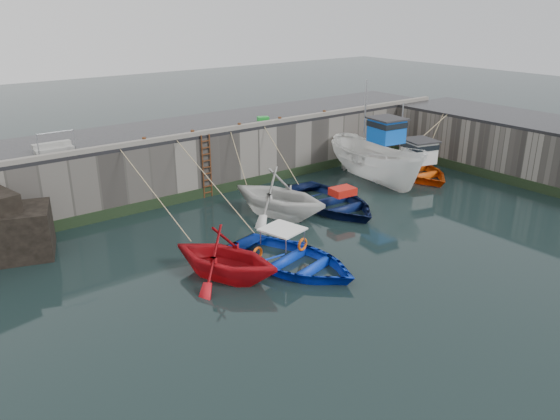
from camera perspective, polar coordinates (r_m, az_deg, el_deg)
ground at (r=21.75m, az=10.54°, el=-4.52°), size 120.00×120.00×0.00m
quay_back at (r=30.47m, az=-6.83°, el=6.08°), size 30.00×5.00×3.00m
quay_right at (r=34.06m, az=24.39°, el=5.94°), size 5.00×15.00×3.00m
road_back at (r=30.11m, az=-6.96°, el=8.99°), size 30.00×5.00×0.16m
road_right at (r=33.73m, az=24.79°, el=8.52°), size 5.00×15.00×0.16m
kerb_back at (r=28.11m, az=-4.50°, el=8.61°), size 30.00×0.30×0.20m
algae_back at (r=28.74m, az=-4.13°, el=2.67°), size 30.00×0.08×0.50m
algae_right at (r=32.22m, az=21.84°, el=3.21°), size 0.08×15.00×0.50m
ladder at (r=27.32m, az=-7.66°, el=4.52°), size 0.51×0.08×3.20m
boat_near_white at (r=19.77m, az=-5.69°, el=-6.96°), size 5.07×5.36×2.23m
boat_near_white_rope at (r=23.98m, az=-12.31°, el=-2.19°), size 0.04×6.03×3.10m
boat_near_blue at (r=20.40m, az=1.36°, el=-5.94°), size 4.95×6.07×1.10m
boat_near_blue_rope at (r=24.65m, az=-6.83°, el=-1.19°), size 0.04×6.79×3.10m
boat_near_blacktrim at (r=25.21m, az=-0.10°, el=-0.53°), size 5.52×5.93×2.56m
boat_near_blacktrim_rope at (r=27.81m, az=-4.32°, el=1.49°), size 0.04×3.14×3.10m
boat_near_navy at (r=26.25m, az=5.39°, el=0.26°), size 4.52×5.99×1.17m
boat_near_navy_rope at (r=28.95m, az=0.39°, el=2.34°), size 0.04×3.60×3.10m
boat_far_white at (r=30.03m, az=10.12°, el=4.96°), size 3.42×7.27×5.71m
boat_far_orange at (r=31.99m, az=13.58°, el=4.30°), size 5.55×6.78×4.23m
fish_crate at (r=29.66m, az=-1.78°, el=9.42°), size 0.70×0.59×0.32m
railing at (r=25.64m, az=-22.63°, el=6.10°), size 1.60×1.05×1.00m
bollard_a at (r=25.90m, az=-14.01°, el=7.09°), size 0.18×0.18×0.28m
bollard_b at (r=26.95m, az=-9.12°, el=7.97°), size 0.18×0.18×0.28m
bollard_c at (r=28.29m, az=-4.27°, el=8.78°), size 0.18×0.18×0.28m
bollard_d at (r=29.75m, az=-0.03°, el=9.43°), size 0.18×0.18×0.28m
bollard_e at (r=31.76m, az=4.65°, el=10.10°), size 0.18×0.18×0.28m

